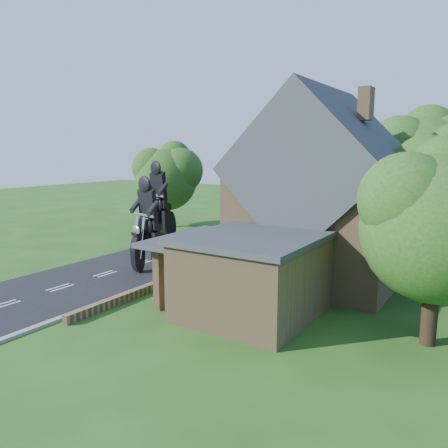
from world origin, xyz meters
The scene contains 17 objects.
ground centered at (0.00, 0.00, 0.00)m, with size 120.00×120.00×0.00m, color #224E16.
road centered at (0.00, 0.00, 0.01)m, with size 7.00×80.00×0.02m, color black.
kerb centered at (3.65, 0.00, 0.06)m, with size 0.30×80.00×0.12m, color gray.
garden_wall centered at (4.30, 5.00, 0.20)m, with size 0.30×22.00×0.40m, color olive.
house centered at (10.49, 6.00, 4.34)m, with size 9.54×8.64×10.24m.
annex centered at (9.87, -0.80, 1.77)m, with size 7.05×5.94×3.44m.
tree_behind_house centered at (14.18, 16.14, 6.23)m, with size 7.81×7.20×10.08m.
tree_behind_left centered at (8.16, 17.13, 5.73)m, with size 6.94×6.40×9.16m.
tree_far_road centered at (-6.86, 14.11, 4.84)m, with size 6.08×5.60×7.84m.
shrub_a centered at (5.30, -1.00, 0.55)m, with size 0.90×0.90×1.10m, color #113815.
shrub_b centered at (5.30, 1.50, 0.55)m, with size 0.90×0.90×1.10m, color #113815.
shrub_c centered at (5.30, 4.00, 0.55)m, with size 0.90×0.90×1.10m, color #113815.
shrub_d centered at (5.30, 9.00, 0.55)m, with size 0.90×0.90×1.10m, color #113815.
shrub_e centered at (5.30, 11.50, 0.55)m, with size 0.90×0.90×1.10m, color #113815.
shrub_f centered at (5.30, 14.00, 0.55)m, with size 0.90×0.90×1.10m, color #113815.
motorcycle_lead centered at (1.55, 2.00, 0.83)m, with size 0.45×1.77×1.65m, color black, non-canonical shape.
motorcycle_follow centered at (-2.63, 7.72, 0.93)m, with size 0.51×2.00×1.86m, color black, non-canonical shape.
Camera 1 is at (18.63, -16.47, 6.89)m, focal length 35.00 mm.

